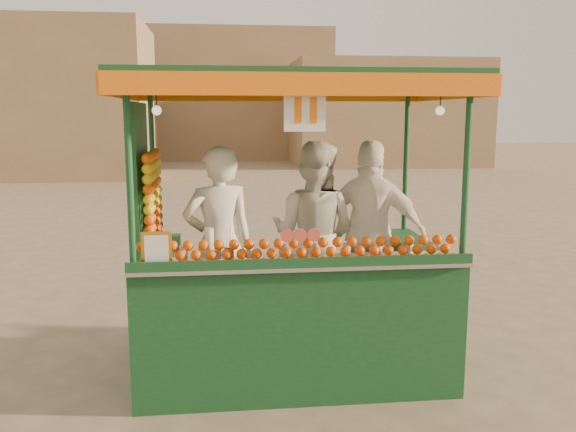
{
  "coord_description": "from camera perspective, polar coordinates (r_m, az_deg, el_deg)",
  "views": [
    {
      "loc": [
        -1.13,
        -5.47,
        2.45
      ],
      "look_at": [
        -0.5,
        0.1,
        1.49
      ],
      "focal_mm": 37.38,
      "sensor_mm": 36.0,
      "label": 1
    }
  ],
  "objects": [
    {
      "name": "juice_cart",
      "position": [
        5.65,
        -0.34,
        -6.15
      ],
      "size": [
        3.09,
        2.0,
        2.81
      ],
      "color": "#103C18",
      "rests_on": "ground"
    },
    {
      "name": "vendor_right",
      "position": [
        6.07,
        7.9,
        -1.69
      ],
      "size": [
        1.19,
        0.87,
        1.88
      ],
      "rotation": [
        0.0,
        0.0,
        2.71
      ],
      "color": "white",
      "rests_on": "ground"
    },
    {
      "name": "building_center",
      "position": [
        35.5,
        -8.01,
        11.23
      ],
      "size": [
        14.0,
        7.0,
        7.0
      ],
      "primitive_type": "cube",
      "color": "#957355",
      "rests_on": "ground"
    },
    {
      "name": "building_right",
      "position": [
        30.57,
        9.09,
        9.61
      ],
      "size": [
        9.0,
        6.0,
        5.0
      ],
      "primitive_type": "cube",
      "color": "#957355",
      "rests_on": "ground"
    },
    {
      "name": "ground",
      "position": [
        6.1,
        4.92,
        -14.06
      ],
      "size": [
        90.0,
        90.0,
        0.0
      ],
      "primitive_type": "plane",
      "color": "brown",
      "rests_on": "ground"
    },
    {
      "name": "vendor_middle",
      "position": [
        6.03,
        2.45,
        -1.76
      ],
      "size": [
        1.13,
        1.05,
        1.87
      ],
      "rotation": [
        0.0,
        0.0,
        2.65
      ],
      "color": "silver",
      "rests_on": "ground"
    },
    {
      "name": "building_left",
      "position": [
        26.67,
        -24.0,
        10.0
      ],
      "size": [
        10.0,
        6.0,
        6.0
      ],
      "primitive_type": "cube",
      "color": "#957355",
      "rests_on": "ground"
    },
    {
      "name": "vendor_left",
      "position": [
        5.67,
        -6.62,
        -2.67
      ],
      "size": [
        0.76,
        0.59,
        1.84
      ],
      "rotation": [
        0.0,
        0.0,
        3.38
      ],
      "color": "beige",
      "rests_on": "ground"
    }
  ]
}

